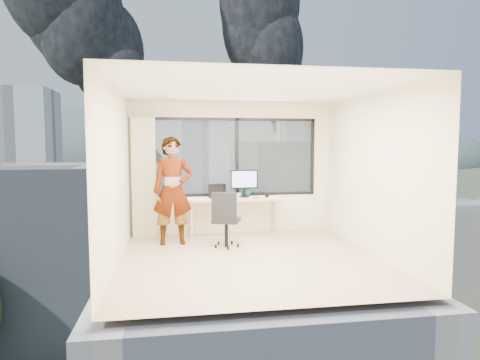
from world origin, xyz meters
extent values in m
cube|color=beige|center=(0.00, 0.00, 0.00)|extent=(4.00, 4.00, 0.01)
cube|color=white|center=(0.00, 0.00, 2.60)|extent=(4.00, 4.00, 0.01)
cube|color=#F5E6BD|center=(0.00, -2.00, 1.30)|extent=(4.00, 0.01, 2.60)
cube|color=#F5E6BD|center=(-2.00, 0.00, 1.30)|extent=(0.01, 4.00, 2.60)
cube|color=#F5E6BD|center=(2.00, 0.00, 1.30)|extent=(0.01, 4.00, 2.60)
cube|color=beige|center=(-1.72, 1.88, 1.15)|extent=(0.45, 0.14, 2.30)
cube|color=beige|center=(0.00, 1.66, 0.38)|extent=(1.80, 0.60, 0.75)
imported|color=#2D2D33|center=(-1.18, 1.21, 0.96)|extent=(0.73, 0.50, 1.92)
cube|color=white|center=(0.02, 1.91, 0.78)|extent=(0.31, 0.27, 0.07)
cube|color=black|center=(0.40, 1.55, 0.76)|extent=(0.12, 0.08, 0.01)
cylinder|color=black|center=(0.64, 1.65, 0.80)|extent=(0.09, 0.09, 0.10)
ellipsoid|color=#0C4A3D|center=(0.24, 1.86, 0.84)|extent=(0.26, 0.16, 0.19)
cube|color=#515B3D|center=(0.00, 120.00, -14.00)|extent=(400.00, 400.00, 0.04)
cube|color=beige|center=(-9.00, 30.00, -7.00)|extent=(16.00, 12.00, 14.00)
cube|color=white|center=(12.00, 38.00, -6.00)|extent=(14.00, 13.00, 16.00)
cube|color=silver|center=(-35.00, 95.00, 0.00)|extent=(14.00, 14.00, 28.00)
cube|color=silver|center=(8.00, 120.00, 1.00)|extent=(13.00, 13.00, 30.00)
cube|color=silver|center=(45.00, 140.00, -1.00)|extent=(15.00, 15.00, 26.00)
cube|color=silver|center=(-60.00, 150.00, -3.00)|extent=(16.00, 14.00, 22.00)
ellipsoid|color=slate|center=(-120.00, 320.00, -14.00)|extent=(288.00, 216.00, 90.00)
ellipsoid|color=slate|center=(100.00, 320.00, -14.00)|extent=(300.00, 220.00, 96.00)
camera|label=1|loc=(-1.17, -6.23, 1.79)|focal=31.10mm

